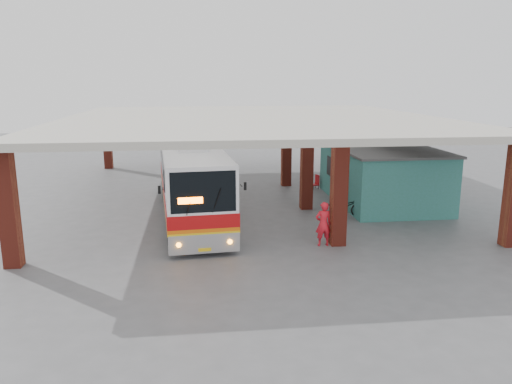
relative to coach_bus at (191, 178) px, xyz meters
The scene contains 8 objects.
ground 4.31m from the coach_bus, 38.09° to the right, with size 90.00×90.00×0.00m, color #515154.
brick_columns 5.19m from the coach_bus, 30.32° to the left, with size 20.10×21.60×4.35m.
canopy_roof 6.02m from the coach_bus, 49.28° to the left, with size 21.00×23.00×0.30m, color #BCB7AA.
shop_building 10.66m from the coach_bus, ahead, with size 5.20×8.20×3.11m.
coach_bus is the anchor object (origin of this frame).
motorcycle 7.80m from the coach_bus, ahead, with size 0.72×2.06×1.08m, color black.
pedestrian 7.74m from the coach_bus, 45.15° to the right, with size 0.68×0.44×1.86m, color red.
red_chair 9.55m from the coach_bus, 34.90° to the left, with size 0.58×0.58×0.88m.
Camera 1 is at (-2.74, -22.27, 6.72)m, focal length 35.00 mm.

